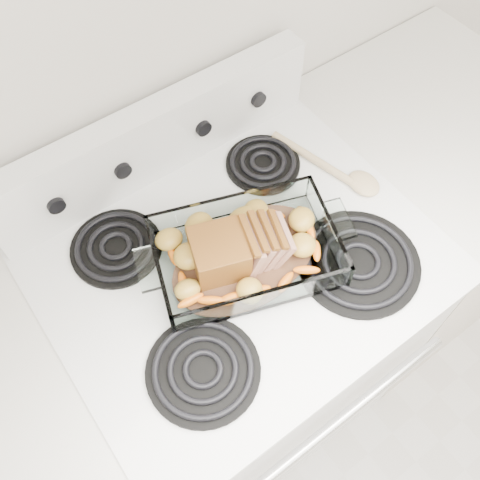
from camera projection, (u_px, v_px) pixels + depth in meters
electric_range at (237, 338)px, 1.48m from camera, size 0.78×0.70×1.12m
counter_right at (406, 223)px, 1.70m from camera, size 0.58×0.68×0.93m
baking_dish at (246, 255)px, 1.07m from camera, size 0.35×0.23×0.07m
pork_roast at (235, 254)px, 1.03m from camera, size 0.19×0.10×0.08m
roast_vegetables at (234, 241)px, 1.07m from camera, size 0.34×0.19×0.04m
wooden_spoon at (341, 172)px, 1.20m from camera, size 0.11×0.27×0.02m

